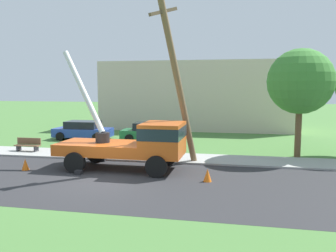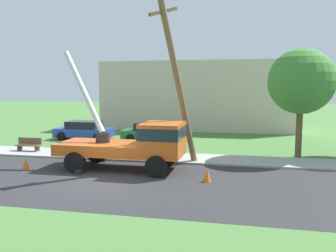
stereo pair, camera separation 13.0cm
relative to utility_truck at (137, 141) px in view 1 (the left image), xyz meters
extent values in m
plane|color=#477538|center=(-0.97, 9.84, -1.41)|extent=(120.00, 120.00, 0.00)
cube|color=#2B2B2D|center=(-0.97, -2.16, -1.40)|extent=(80.00, 7.50, 0.01)
cube|color=#9E9E99|center=(-0.97, 2.85, -1.36)|extent=(80.00, 2.52, 0.10)
cube|color=#C65119|center=(-1.80, 0.00, -0.38)|extent=(4.32, 2.44, 0.55)
cube|color=#C65119|center=(1.30, -0.03, 0.14)|extent=(1.92, 2.42, 1.60)
cube|color=#19232D|center=(1.30, -0.03, 0.49)|extent=(1.94, 2.44, 0.56)
cylinder|color=black|center=(-1.78, 0.00, 0.14)|extent=(0.70, 0.70, 0.50)
cylinder|color=silver|center=(-3.06, 0.66, 2.44)|extent=(2.88, 1.68, 4.26)
cube|color=black|center=(-2.42, -1.44, -1.31)|extent=(0.30, 0.30, 0.20)
cube|color=black|center=(-2.39, 1.46, -1.31)|extent=(0.30, 0.30, 0.20)
cylinder|color=black|center=(1.24, -1.22, -0.91)|extent=(1.00, 0.30, 1.00)
cylinder|color=black|center=(1.26, 1.17, -0.91)|extent=(1.00, 0.30, 1.00)
cylinder|color=black|center=(-2.72, -1.19, -0.91)|extent=(1.00, 0.30, 1.00)
cylinder|color=black|center=(-2.70, 1.21, -0.91)|extent=(1.00, 0.30, 1.00)
cylinder|color=brown|center=(1.82, 1.10, 2.89)|extent=(1.90, 2.67, 8.69)
cube|color=brown|center=(1.27, 0.25, 6.15)|extent=(1.10, 1.57, 0.69)
cone|color=orange|center=(3.56, -1.46, -1.13)|extent=(0.36, 0.36, 0.56)
cone|color=orange|center=(-5.37, -1.15, -1.13)|extent=(0.36, 0.36, 0.56)
cube|color=#263F99|center=(-6.85, 8.51, -0.86)|extent=(4.44, 1.89, 0.65)
cube|color=black|center=(-6.85, 8.51, -0.26)|extent=(2.50, 1.71, 0.55)
cylinder|color=black|center=(-5.38, 7.64, -1.09)|extent=(0.64, 0.22, 0.64)
cylinder|color=black|center=(-5.42, 9.44, -1.09)|extent=(0.64, 0.22, 0.64)
cylinder|color=black|center=(-8.29, 7.58, -1.09)|extent=(0.64, 0.22, 0.64)
cylinder|color=black|center=(-8.32, 9.38, -1.09)|extent=(0.64, 0.22, 0.64)
cube|color=#1E6638|center=(-1.40, 8.49, -0.86)|extent=(4.48, 2.01, 0.65)
cube|color=black|center=(-1.40, 8.49, -0.26)|extent=(2.54, 1.77, 0.55)
cylinder|color=black|center=(0.09, 7.66, -1.09)|extent=(0.64, 0.22, 0.64)
cylinder|color=black|center=(0.00, 9.46, -1.09)|extent=(0.64, 0.22, 0.64)
cylinder|color=black|center=(-2.81, 7.52, -1.09)|extent=(0.64, 0.22, 0.64)
cylinder|color=black|center=(-2.90, 9.32, -1.09)|extent=(0.64, 0.22, 0.64)
cube|color=brown|center=(-7.90, 2.85, -0.96)|extent=(1.60, 0.44, 0.06)
cube|color=brown|center=(-7.90, 3.05, -0.71)|extent=(1.60, 0.06, 0.40)
cube|color=#333338|center=(-8.50, 2.85, -1.18)|extent=(0.10, 0.40, 0.45)
cube|color=#333338|center=(-7.30, 2.85, -1.18)|extent=(0.10, 0.40, 0.45)
cylinder|color=brown|center=(8.27, 4.78, 0.63)|extent=(0.36, 0.36, 4.07)
sphere|color=#3D7F33|center=(8.27, 4.78, 2.95)|extent=(3.72, 3.72, 3.72)
cube|color=beige|center=(0.96, 17.36, 1.79)|extent=(18.00, 6.00, 6.40)
camera|label=1|loc=(4.67, -15.80, 2.66)|focal=36.40mm
camera|label=2|loc=(4.80, -15.78, 2.66)|focal=36.40mm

